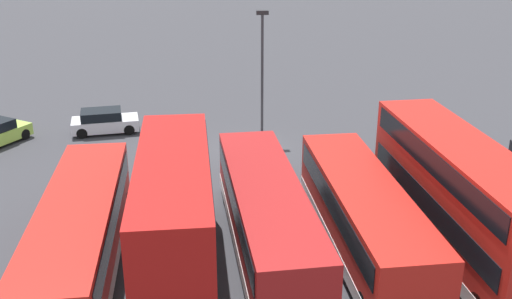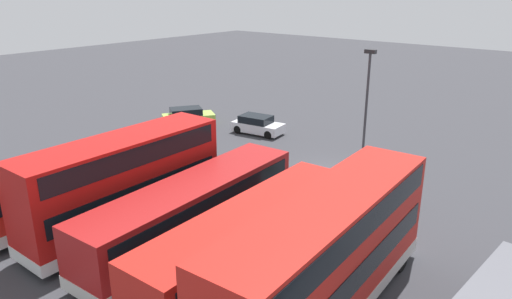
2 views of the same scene
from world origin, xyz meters
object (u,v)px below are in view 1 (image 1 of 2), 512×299
Objects in this scene: bus_double_decker_near_end at (458,195)px; bus_single_deck_fifth at (80,235)px; bus_single_deck_second at (363,216)px; car_hatchback_silver at (104,121)px; lamp_post_tall at (262,63)px; bus_double_decker_fourth at (175,213)px; bus_single_deck_third at (267,215)px; waste_bin_yellow at (330,148)px.

bus_single_deck_fifth is (14.19, 0.30, -0.83)m from bus_double_decker_near_end.
bus_single_deck_second reaches higher than car_hatchback_silver.
car_hatchback_silver is 10.34m from lamp_post_tall.
bus_double_decker_fourth is (7.14, 0.76, 0.82)m from bus_single_deck_second.
bus_single_deck_third is at bearing 85.18° from lamp_post_tall.
bus_single_deck_third is 1.01× the size of bus_single_deck_fifth.
bus_double_decker_near_end is 1.15× the size of bus_double_decker_fourth.
bus_single_deck_second is 3.72m from bus_single_deck_third.
bus_double_decker_fourth reaches higher than waste_bin_yellow.
bus_single_deck_second is 7.22m from bus_double_decker_fourth.
bus_double_decker_fourth is 2.42× the size of car_hatchback_silver.
bus_double_decker_fourth reaches higher than car_hatchback_silver.
waste_bin_yellow is (-11.49, -10.68, -1.15)m from bus_single_deck_fifth.
waste_bin_yellow is at bearing -94.94° from bus_single_deck_second.
bus_single_deck_fifth is 1.59× the size of lamp_post_tall.
car_hatchback_silver is 0.57× the size of lamp_post_tall.
bus_double_decker_near_end is 10.72m from bus_double_decker_fourth.
bus_double_decker_near_end is 0.98× the size of bus_single_deck_third.
bus_single_deck_second and bus_single_deck_fifth have the same top height.
bus_single_deck_fifth is at bearing -3.62° from bus_double_decker_fourth.
bus_double_decker_near_end is 0.99× the size of bus_single_deck_fifth.
lamp_post_tall reaches higher than bus_single_deck_second.
bus_double_decker_near_end is 22.09m from car_hatchback_silver.
bus_single_deck_third is (7.28, -0.62, -0.83)m from bus_double_decker_near_end.
car_hatchback_silver is (12.16, -15.18, -0.92)m from bus_single_deck_second.
bus_single_deck_second is 12.02× the size of waste_bin_yellow.
car_hatchback_silver is (1.54, -15.72, -0.92)m from bus_single_deck_fifth.
waste_bin_yellow is (-0.88, -10.14, -1.15)m from bus_single_deck_second.
bus_single_deck_third is 12.61× the size of waste_bin_yellow.
bus_single_deck_fifth is (10.62, 0.54, 0.00)m from bus_single_deck_second.
bus_double_decker_near_end reaches higher than bus_single_deck_third.
waste_bin_yellow is (2.70, -10.38, -1.97)m from bus_double_decker_near_end.
bus_double_decker_fourth is 3.58m from bus_single_deck_fifth.
car_hatchback_silver is 4.41× the size of waste_bin_yellow.
lamp_post_tall is (2.53, -14.22, 2.75)m from bus_single_deck_second.
bus_single_deck_fifth is at bearing 42.90° from waste_bin_yellow.
bus_single_deck_second is at bearing 174.20° from bus_single_deck_third.
bus_double_decker_near_end is 1.58× the size of lamp_post_tall.
bus_single_deck_second is 0.95× the size of bus_single_deck_third.
waste_bin_yellow is at bearing -75.44° from bus_double_decker_near_end.
bus_double_decker_near_end is 2.79× the size of car_hatchback_silver.
bus_single_deck_third is at bearing 119.73° from car_hatchback_silver.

